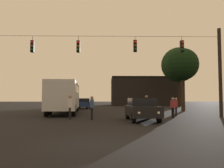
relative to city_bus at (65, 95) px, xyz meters
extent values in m
plane|color=black|center=(4.23, 8.52, -1.87)|extent=(168.00, 168.00, 0.00)
cylinder|color=black|center=(13.43, -4.90, 1.76)|extent=(0.28, 0.28, 7.24)
cylinder|color=black|center=(4.23, -4.90, 4.68)|extent=(18.40, 0.02, 0.02)
cylinder|color=black|center=(-1.77, -4.90, 4.48)|extent=(0.03, 0.03, 0.38)
cube|color=black|center=(-1.77, -4.90, 3.81)|extent=(0.26, 0.32, 0.95)
sphere|color=red|center=(-1.77, -5.08, 4.11)|extent=(0.20, 0.20, 0.20)
sphere|color=#5B3D0C|center=(-1.77, -5.08, 3.81)|extent=(0.20, 0.20, 0.20)
sphere|color=#0C4219|center=(-1.77, -5.08, 3.51)|extent=(0.20, 0.20, 0.20)
cylinder|color=black|center=(1.92, -4.90, 4.48)|extent=(0.03, 0.03, 0.38)
cube|color=black|center=(1.92, -4.90, 3.82)|extent=(0.26, 0.32, 0.95)
sphere|color=red|center=(1.92, -5.08, 4.12)|extent=(0.20, 0.20, 0.20)
sphere|color=#5B3D0C|center=(1.92, -5.08, 3.82)|extent=(0.20, 0.20, 0.20)
sphere|color=#0C4219|center=(1.92, -5.08, 3.52)|extent=(0.20, 0.20, 0.20)
cylinder|color=black|center=(6.52, -4.90, 4.51)|extent=(0.03, 0.03, 0.31)
cube|color=black|center=(6.52, -4.90, 3.88)|extent=(0.26, 0.32, 0.95)
sphere|color=red|center=(6.52, -5.08, 4.18)|extent=(0.20, 0.20, 0.20)
sphere|color=#5B3D0C|center=(6.52, -5.08, 3.88)|extent=(0.20, 0.20, 0.20)
sphere|color=#0C4219|center=(6.52, -5.08, 3.58)|extent=(0.20, 0.20, 0.20)
cylinder|color=black|center=(10.34, -4.90, 4.51)|extent=(0.03, 0.03, 0.33)
cube|color=black|center=(10.34, -4.90, 3.87)|extent=(0.26, 0.32, 0.95)
sphere|color=red|center=(10.34, -5.08, 4.17)|extent=(0.20, 0.20, 0.20)
sphere|color=#5B3D0C|center=(10.34, -5.08, 3.87)|extent=(0.20, 0.20, 0.20)
sphere|color=#0C4219|center=(10.34, -5.08, 3.57)|extent=(0.20, 0.20, 0.20)
cube|color=#B7BCC6|center=(0.00, 0.01, -0.12)|extent=(3.48, 11.18, 2.50)
cube|color=black|center=(0.00, 0.01, 0.49)|extent=(3.46, 10.53, 0.70)
cylinder|color=black|center=(-1.46, 3.85, -1.37)|extent=(0.37, 1.02, 1.00)
cylinder|color=black|center=(0.75, 4.05, -1.37)|extent=(0.37, 1.02, 1.00)
cylinder|color=black|center=(-0.91, -2.28, -1.37)|extent=(0.37, 1.02, 1.00)
cylinder|color=black|center=(1.30, -2.08, -1.37)|extent=(0.37, 1.02, 1.00)
cylinder|color=black|center=(-0.73, -4.25, -1.37)|extent=(0.37, 1.02, 1.00)
cylinder|color=black|center=(1.48, -4.06, -1.37)|extent=(0.37, 1.02, 1.00)
cube|color=beige|center=(-0.30, 3.29, 0.49)|extent=(2.62, 1.03, 0.56)
cube|color=beige|center=(0.25, -2.73, 0.49)|extent=(2.62, 1.03, 0.56)
cube|color=black|center=(6.59, -7.89, -1.21)|extent=(1.99, 4.38, 0.68)
cube|color=black|center=(6.58, -7.74, -0.61)|extent=(1.69, 2.39, 0.52)
cylinder|color=black|center=(7.44, -9.27, -1.55)|extent=(0.25, 0.65, 0.64)
cylinder|color=black|center=(5.86, -9.34, -1.55)|extent=(0.25, 0.65, 0.64)
cylinder|color=black|center=(7.31, -6.43, -1.55)|extent=(0.25, 0.65, 0.64)
cylinder|color=black|center=(5.74, -6.50, -1.55)|extent=(0.25, 0.65, 0.64)
sphere|color=white|center=(7.26, -9.96, -1.21)|extent=(0.18, 0.18, 0.18)
sphere|color=white|center=(6.11, -10.01, -1.21)|extent=(0.18, 0.18, 0.18)
cube|color=navy|center=(0.74, 10.62, -1.21)|extent=(2.12, 4.42, 0.68)
cube|color=black|center=(0.73, 10.47, -0.61)|extent=(1.75, 2.43, 0.52)
cylinder|color=black|center=(0.06, 12.09, -1.55)|extent=(0.27, 0.65, 0.64)
cylinder|color=black|center=(1.64, 11.98, -1.55)|extent=(0.27, 0.65, 0.64)
cylinder|color=black|center=(-0.15, 9.26, -1.55)|extent=(0.27, 0.65, 0.64)
cylinder|color=black|center=(1.42, 9.15, -1.55)|extent=(0.27, 0.65, 0.64)
sphere|color=white|center=(0.32, 12.76, -1.21)|extent=(0.18, 0.18, 0.18)
sphere|color=white|center=(1.47, 12.67, -1.21)|extent=(0.18, 0.18, 0.18)
cylinder|color=black|center=(9.34, -5.71, -1.48)|extent=(0.14, 0.14, 0.77)
cylinder|color=black|center=(9.30, -5.55, -1.48)|extent=(0.14, 0.14, 0.77)
cube|color=maroon|center=(9.32, -5.63, -0.80)|extent=(0.32, 0.41, 0.58)
sphere|color=#8C6B51|center=(9.32, -5.63, -0.41)|extent=(0.21, 0.21, 0.21)
cylinder|color=black|center=(7.78, -2.59, -1.42)|extent=(0.14, 0.14, 0.88)
cylinder|color=black|center=(7.82, -2.44, -1.42)|extent=(0.14, 0.14, 0.88)
cube|color=black|center=(7.80, -2.51, -0.65)|extent=(0.31, 0.40, 0.66)
sphere|color=#8C6B51|center=(7.80, -2.51, -0.20)|extent=(0.24, 0.24, 0.24)
cylinder|color=black|center=(1.63, -7.04, -1.44)|extent=(0.14, 0.14, 0.86)
cylinder|color=black|center=(1.65, -7.20, -1.44)|extent=(0.14, 0.14, 0.86)
cube|color=silver|center=(1.64, -7.12, -0.69)|extent=(0.28, 0.38, 0.64)
sphere|color=#8C6B51|center=(1.64, -7.12, -0.25)|extent=(0.23, 0.23, 0.23)
cylinder|color=black|center=(3.16, -6.95, -1.45)|extent=(0.14, 0.14, 0.82)
cylinder|color=black|center=(3.19, -7.10, -1.45)|extent=(0.14, 0.14, 0.82)
cube|color=#2D4C7F|center=(3.17, -7.02, -0.73)|extent=(0.29, 0.39, 0.62)
sphere|color=#8C6B51|center=(3.17, -7.02, -0.31)|extent=(0.22, 0.22, 0.22)
cylinder|color=black|center=(10.13, -3.74, -1.48)|extent=(0.14, 0.14, 0.77)
cylinder|color=black|center=(10.15, -3.58, -1.48)|extent=(0.14, 0.14, 0.77)
cube|color=maroon|center=(10.14, -3.66, -0.81)|extent=(0.30, 0.40, 0.57)
sphere|color=#8C6B51|center=(10.14, -3.66, -0.42)|extent=(0.21, 0.21, 0.21)
cube|color=black|center=(12.23, 28.95, 0.90)|extent=(14.05, 11.52, 5.53)
cube|color=black|center=(12.23, 28.95, 3.91)|extent=(14.05, 11.52, 0.50)
cylinder|color=black|center=(16.92, 17.43, 0.78)|extent=(0.38, 0.38, 5.30)
sphere|color=black|center=(16.92, 17.43, 5.59)|extent=(6.16, 6.16, 6.16)
cylinder|color=#2D2116|center=(13.18, 3.82, 0.24)|extent=(0.46, 0.46, 4.21)
sphere|color=black|center=(13.18, 3.82, 3.69)|extent=(3.82, 3.82, 3.82)
camera|label=1|loc=(4.27, -23.74, -0.37)|focal=37.79mm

